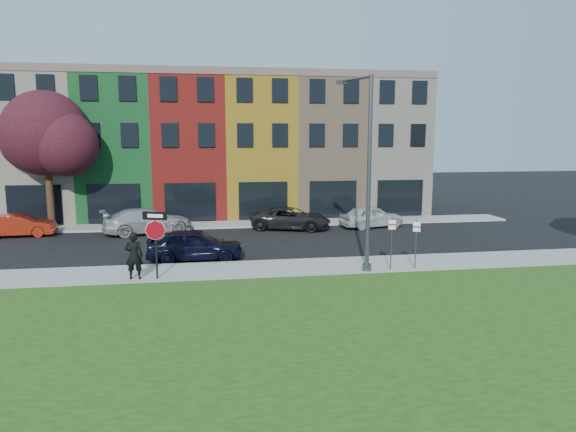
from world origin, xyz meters
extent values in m
plane|color=black|center=(0.00, 0.00, 0.00)|extent=(120.00, 120.00, 0.00)
cube|color=gray|center=(2.00, 3.00, 0.06)|extent=(40.00, 3.00, 0.12)
cube|color=gray|center=(-3.00, 15.00, 0.06)|extent=(40.00, 2.40, 0.12)
cube|color=beige|center=(-15.00, 21.20, 5.00)|extent=(5.00, 10.00, 10.00)
cube|color=#238237|center=(-10.00, 21.20, 5.00)|extent=(5.00, 10.00, 10.00)
cube|color=#AB221C|center=(-5.00, 21.20, 5.00)|extent=(5.00, 10.00, 10.00)
cube|color=gold|center=(0.00, 21.20, 5.00)|extent=(5.00, 10.00, 10.00)
cube|color=#977D61|center=(5.00, 21.20, 5.00)|extent=(5.00, 10.00, 10.00)
cube|color=beige|center=(10.00, 21.20, 5.00)|extent=(5.00, 10.00, 10.00)
cube|color=black|center=(-2.50, 16.14, 1.50)|extent=(30.00, 0.12, 2.60)
cylinder|color=black|center=(-5.95, 2.02, 1.48)|extent=(0.08, 0.08, 2.71)
cylinder|color=white|center=(-5.95, 2.00, 2.16)|extent=(0.80, 0.30, 0.83)
cylinder|color=maroon|center=(-5.95, 1.98, 2.16)|extent=(0.76, 0.27, 0.79)
cube|color=black|center=(-5.95, 2.00, 2.75)|extent=(1.01, 0.37, 0.34)
cube|color=white|center=(-5.95, 1.97, 2.75)|extent=(0.63, 0.23, 0.14)
imported|color=black|center=(-6.85, 2.09, 1.11)|extent=(0.75, 0.52, 1.97)
imported|color=black|center=(-4.47, 5.45, 0.77)|extent=(1.98, 4.60, 1.54)
imported|color=maroon|center=(-14.98, 13.06, 0.67)|extent=(2.00, 4.29, 1.35)
imported|color=#A0A0A4|center=(-7.50, 12.93, 0.78)|extent=(5.23, 6.61, 1.56)
imported|color=black|center=(1.45, 12.97, 0.71)|extent=(5.32, 6.46, 1.41)
imported|color=silver|center=(6.80, 12.82, 0.72)|extent=(3.55, 4.98, 1.44)
cylinder|color=#4A4D50|center=(3.02, 1.90, 4.31)|extent=(0.18, 0.18, 8.38)
cylinder|color=#4A4D50|center=(3.02, 1.90, 0.27)|extent=(0.40, 0.40, 0.30)
cylinder|color=#4A4D50|center=(2.67, 2.84, 8.40)|extent=(0.82, 1.91, 0.12)
cube|color=#4A4D50|center=(2.28, 3.86, 8.35)|extent=(0.43, 0.60, 0.16)
cylinder|color=#4A4D50|center=(4.12, 1.90, 1.29)|extent=(0.05, 0.05, 2.35)
cube|color=white|center=(4.12, 1.87, 2.14)|extent=(0.32, 0.09, 0.42)
cube|color=maroon|center=(4.12, 1.85, 2.14)|extent=(0.31, 0.08, 0.06)
cylinder|color=#4A4D50|center=(5.25, 1.90, 1.22)|extent=(0.05, 0.05, 2.19)
cube|color=white|center=(5.25, 1.87, 2.01)|extent=(0.30, 0.14, 0.42)
cube|color=maroon|center=(5.25, 1.85, 2.01)|extent=(0.30, 0.13, 0.06)
cylinder|color=black|center=(-13.75, 15.22, 2.19)|extent=(0.44, 0.44, 4.14)
sphere|color=black|center=(-13.75, 15.22, 6.11)|extent=(5.30, 5.30, 5.30)
sphere|color=black|center=(-12.42, 14.42, 5.45)|extent=(3.98, 3.98, 3.98)
sphere|color=black|center=(-14.94, 16.14, 5.58)|extent=(3.71, 3.71, 3.71)
sphere|color=black|center=(-13.48, 15.75, 7.04)|extent=(3.18, 3.18, 3.18)
camera|label=1|loc=(-3.77, -19.17, 5.99)|focal=32.00mm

